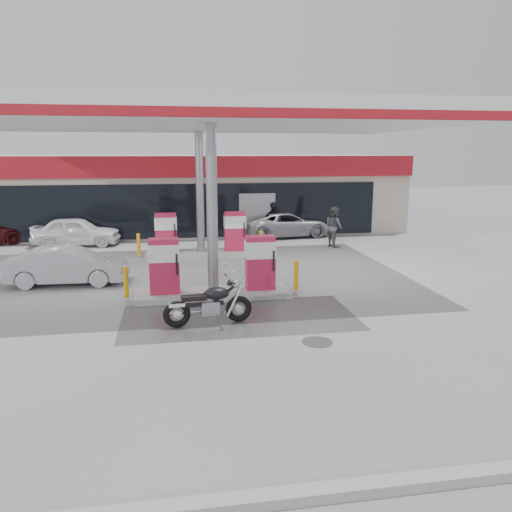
{
  "coord_description": "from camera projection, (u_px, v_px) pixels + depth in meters",
  "views": [
    {
      "loc": [
        -1.12,
        -12.2,
        4.2
      ],
      "look_at": [
        1.26,
        1.91,
        1.2
      ],
      "focal_mm": 35.0,
      "sensor_mm": 36.0,
      "label": 1
    }
  ],
  "objects": [
    {
      "name": "kerb",
      "position": [
        276.0,
        498.0,
        6.05
      ],
      "size": [
        28.0,
        0.25,
        0.15
      ],
      "primitive_type": "cube",
      "color": "gray",
      "rests_on": "ground"
    },
    {
      "name": "hatchback_silver",
      "position": [
        67.0,
        265.0,
        16.01
      ],
      "size": [
        3.83,
        1.49,
        1.24
      ],
      "primitive_type": "imported",
      "rotation": [
        0.0,
        0.0,
        1.52
      ],
      "color": "#A5A7AD",
      "rests_on": "ground"
    },
    {
      "name": "pump_island_near",
      "position": [
        213.0,
        273.0,
        14.61
      ],
      "size": [
        5.14,
        1.3,
        1.78
      ],
      "color": "#9E9E99",
      "rests_on": "ground"
    },
    {
      "name": "pump_island_far",
      "position": [
        201.0,
        239.0,
        20.4
      ],
      "size": [
        5.14,
        1.3,
        1.78
      ],
      "color": "#9E9E99",
      "rests_on": "ground"
    },
    {
      "name": "wet_patch",
      "position": [
        239.0,
        317.0,
        12.9
      ],
      "size": [
        6.0,
        3.0,
        0.0
      ],
      "primitive_type": "cube",
      "color": "#4C4C4F",
      "rests_on": "ground"
    },
    {
      "name": "biker_walking",
      "position": [
        273.0,
        221.0,
        24.66
      ],
      "size": [
        1.0,
        0.47,
        1.67
      ],
      "primitive_type": "imported",
      "rotation": [
        0.0,
        0.0,
        0.06
      ],
      "color": "black",
      "rests_on": "ground"
    },
    {
      "name": "drain_cover",
      "position": [
        317.0,
        342.0,
        11.22
      ],
      "size": [
        0.7,
        0.7,
        0.01
      ],
      "primitive_type": "cylinder",
      "color": "#38383A",
      "rests_on": "ground"
    },
    {
      "name": "parked_car_right",
      "position": [
        286.0,
        224.0,
        25.01
      ],
      "size": [
        4.75,
        2.72,
        1.25
      ],
      "primitive_type": "imported",
      "rotation": [
        0.0,
        0.0,
        1.72
      ],
      "color": "#A2A3A9",
      "rests_on": "ground"
    },
    {
      "name": "canopy",
      "position": [
        203.0,
        119.0,
        16.57
      ],
      "size": [
        16.0,
        10.02,
        5.51
      ],
      "color": "silver",
      "rests_on": "ground"
    },
    {
      "name": "parked_motorcycle",
      "position": [
        210.0,
        305.0,
        12.27
      ],
      "size": [
        2.23,
        0.85,
        1.14
      ],
      "rotation": [
        0.0,
        0.0,
        0.11
      ],
      "color": "black",
      "rests_on": "ground"
    },
    {
      "name": "store_building",
      "position": [
        192.0,
        192.0,
        27.79
      ],
      "size": [
        22.0,
        8.22,
        4.0
      ],
      "color": "beige",
      "rests_on": "ground"
    },
    {
      "name": "attendant",
      "position": [
        334.0,
        227.0,
        22.3
      ],
      "size": [
        0.88,
        1.02,
        1.81
      ],
      "primitive_type": "imported",
      "rotation": [
        0.0,
        0.0,
        1.82
      ],
      "color": "#505155",
      "rests_on": "ground"
    },
    {
      "name": "sedan_white",
      "position": [
        76.0,
        231.0,
        22.61
      ],
      "size": [
        3.94,
        1.76,
        1.31
      ],
      "primitive_type": "imported",
      "rotation": [
        0.0,
        0.0,
        1.52
      ],
      "color": "white",
      "rests_on": "ground"
    },
    {
      "name": "ground",
      "position": [
        220.0,
        318.0,
        12.82
      ],
      "size": [
        90.0,
        90.0,
        0.0
      ],
      "primitive_type": "plane",
      "color": "gray",
      "rests_on": "ground"
    }
  ]
}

